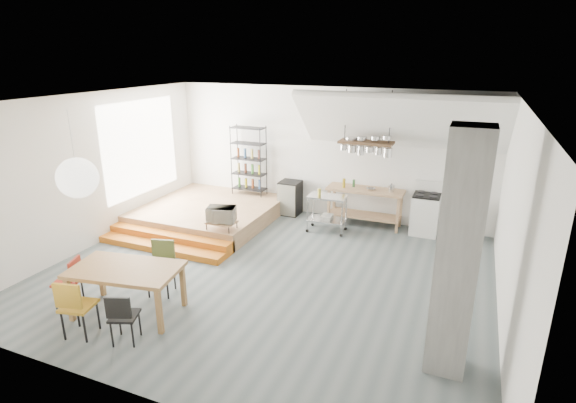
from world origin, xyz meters
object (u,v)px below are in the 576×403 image
at_px(stove, 425,214).
at_px(rolling_cart, 327,209).
at_px(dining_table, 126,273).
at_px(mini_fridge, 290,198).

bearing_deg(stove, rolling_cart, -160.65).
bearing_deg(rolling_cart, stove, 16.71).
relative_size(dining_table, mini_fridge, 2.09).
bearing_deg(stove, mini_fridge, 179.25).
relative_size(stove, dining_table, 0.65).
distance_m(rolling_cart, mini_fridge, 1.47).
distance_m(stove, rolling_cart, 2.23).
xyz_separation_m(stove, rolling_cart, (-2.10, -0.74, 0.08)).
height_order(rolling_cart, mini_fridge, mini_fridge).
xyz_separation_m(dining_table, rolling_cart, (1.83, 4.50, -0.15)).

